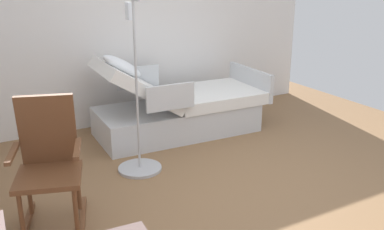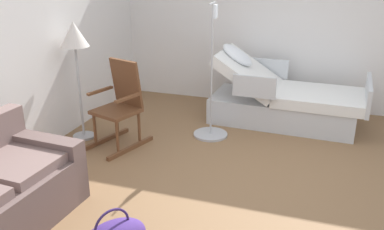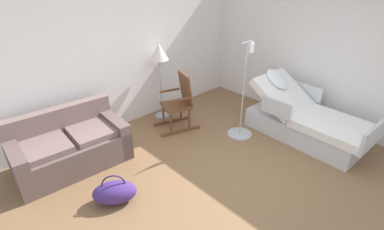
{
  "view_description": "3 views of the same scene",
  "coord_description": "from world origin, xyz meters",
  "views": [
    {
      "loc": [
        -2.77,
        2.18,
        1.95
      ],
      "look_at": [
        0.28,
        0.48,
        0.77
      ],
      "focal_mm": 40.96,
      "sensor_mm": 36.0,
      "label": 1
    },
    {
      "loc": [
        -3.8,
        -0.68,
        2.2
      ],
      "look_at": [
        0.06,
        0.61,
        0.64
      ],
      "focal_mm": 39.13,
      "sensor_mm": 36.0,
      "label": 2
    },
    {
      "loc": [
        -2.71,
        -2.02,
        2.76
      ],
      "look_at": [
        -0.12,
        0.72,
        0.79
      ],
      "focal_mm": 27.23,
      "sensor_mm": 36.0,
      "label": 3
    }
  ],
  "objects": [
    {
      "name": "rocking_chair",
      "position": [
        0.44,
        1.65,
        0.5
      ],
      "size": [
        0.87,
        0.68,
        1.05
      ],
      "color": "brown",
      "rests_on": "ground"
    },
    {
      "name": "side_wall",
      "position": [
        2.55,
        0.0,
        1.35
      ],
      "size": [
        0.1,
        5.15,
        2.7
      ],
      "primitive_type": "cube",
      "color": "white",
      "rests_on": "ground"
    },
    {
      "name": "iv_pole",
      "position": [
        1.03,
        0.67,
        0.25
      ],
      "size": [
        0.44,
        0.44,
        1.69
      ],
      "color": "#B2B5BA",
      "rests_on": "ground"
    },
    {
      "name": "ground_plane",
      "position": [
        0.0,
        0.0,
        0.0
      ],
      "size": [
        6.25,
        6.25,
        0.0
      ],
      "primitive_type": "plane",
      "color": "olive"
    },
    {
      "name": "hospital_bed",
      "position": [
        1.79,
        -0.15,
        0.31
      ],
      "size": [
        1.07,
        2.09,
        1.09
      ],
      "color": "silver",
      "rests_on": "ground"
    }
  ]
}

